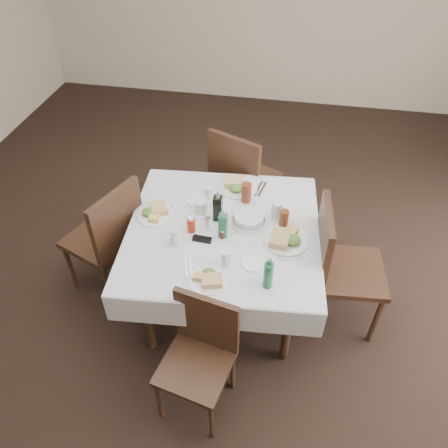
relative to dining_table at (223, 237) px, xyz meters
name	(u,v)px	position (x,y,z in m)	size (l,w,h in m)	color
ground_plane	(214,289)	(-0.09, 0.08, -0.68)	(7.00, 7.00, 0.00)	black
room_shell	(209,92)	(-0.09, 0.08, 1.03)	(6.04, 7.04, 2.80)	beige
dining_table	(223,237)	(0.00, 0.00, 0.00)	(1.43, 1.43, 0.76)	black
chair_north	(241,176)	(-0.01, 0.87, -0.10)	(0.64, 0.64, 1.02)	black
chair_south	(201,349)	(0.01, -0.78, -0.20)	(0.47, 0.47, 0.85)	black
chair_east	(337,262)	(0.80, 0.00, -0.10)	(0.52, 0.52, 1.02)	black
chair_west	(110,235)	(-0.85, -0.02, -0.11)	(0.62, 0.62, 1.01)	black
meal_north	(238,186)	(0.02, 0.47, 0.11)	(0.29, 0.29, 0.06)	white
meal_south	(208,279)	(0.00, -0.48, 0.10)	(0.24, 0.24, 0.05)	white
meal_east	(285,239)	(0.43, -0.05, 0.11)	(0.30, 0.30, 0.06)	white
meal_west	(155,213)	(-0.50, 0.05, 0.10)	(0.26, 0.26, 0.06)	white
side_plate_a	(199,201)	(-0.23, 0.26, 0.09)	(0.17, 0.17, 0.01)	white
side_plate_b	(253,264)	(0.24, -0.29, 0.09)	(0.14, 0.14, 0.01)	white
water_n	(209,194)	(-0.16, 0.28, 0.14)	(0.07, 0.07, 0.13)	silver
water_s	(226,258)	(0.08, -0.33, 0.14)	(0.06, 0.06, 0.12)	silver
water_e	(277,210)	(0.34, 0.18, 0.15)	(0.07, 0.07, 0.13)	silver
water_w	(175,236)	(-0.28, -0.20, 0.14)	(0.07, 0.07, 0.12)	silver
iced_tea_a	(246,193)	(0.11, 0.33, 0.16)	(0.07, 0.07, 0.15)	brown
iced_tea_b	(284,219)	(0.40, 0.10, 0.15)	(0.06, 0.06, 0.13)	brown
bread_basket	(249,220)	(0.16, 0.08, 0.12)	(0.23, 0.23, 0.08)	silver
oil_cruet_dark	(218,207)	(-0.05, 0.09, 0.19)	(0.06, 0.06, 0.25)	black
oil_cruet_green	(223,224)	(0.01, -0.06, 0.18)	(0.05, 0.05, 0.23)	#1D693E
ketchup_bottle	(191,225)	(-0.21, -0.06, 0.14)	(0.06, 0.06, 0.12)	#B62509
salt_shaker	(207,223)	(-0.11, -0.01, 0.13)	(0.04, 0.04, 0.09)	white
pepper_shaker	(222,234)	(0.01, -0.09, 0.12)	(0.03, 0.03, 0.07)	#3B2C17
coffee_mug	(201,207)	(-0.18, 0.14, 0.13)	(0.15, 0.15, 0.11)	white
sunglasses	(202,239)	(-0.12, -0.14, 0.09)	(0.13, 0.05, 0.03)	black
green_bottle	(268,275)	(0.35, -0.45, 0.18)	(0.06, 0.06, 0.22)	#1D693E
sugar_caddy	(279,239)	(0.39, -0.06, 0.11)	(0.11, 0.08, 0.05)	white
cutlery_n	(260,189)	(0.20, 0.49, 0.09)	(0.08, 0.20, 0.01)	silver
cutlery_s	(188,267)	(-0.15, -0.39, 0.08)	(0.09, 0.17, 0.01)	silver
cutlery_e	(290,258)	(0.47, -0.20, 0.08)	(0.17, 0.06, 0.01)	silver
cutlery_w	(161,208)	(-0.48, 0.13, 0.08)	(0.16, 0.07, 0.01)	silver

